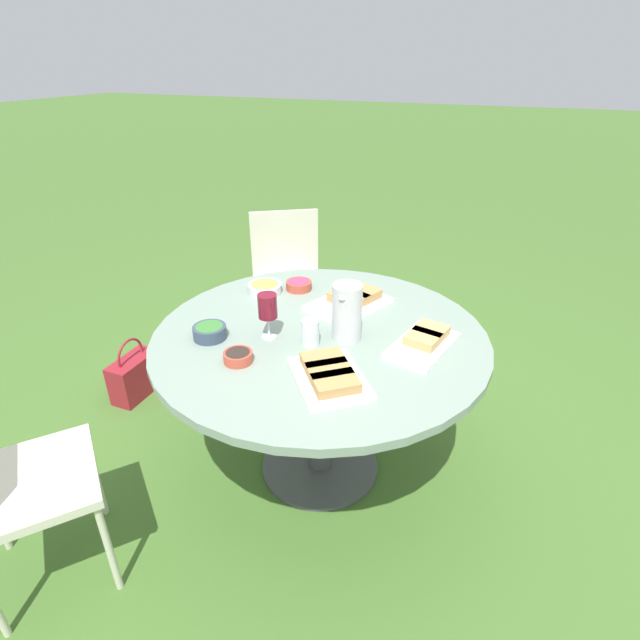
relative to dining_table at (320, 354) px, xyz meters
The scene contains 14 objects.
ground_plane 0.64m from the dining_table, ahead, with size 40.00×40.00×0.00m, color #446B2B.
dining_table is the anchor object (origin of this frame).
chair_near_left 1.23m from the dining_table, 147.34° to the right, with size 0.59×0.60×0.89m.
water_pitcher 0.25m from the dining_table, 89.37° to the left, with size 0.13×0.12×0.24m.
wine_glass 0.32m from the dining_table, 56.75° to the right, with size 0.08×0.08×0.19m.
platter_bread_main 0.33m from the dining_table, behind, with size 0.43×0.37×0.06m.
platter_charcuterie 0.44m from the dining_table, 98.41° to the left, with size 0.36×0.25×0.06m.
platter_sandwich_side 0.37m from the dining_table, 28.04° to the left, with size 0.40×0.38×0.06m.
bowl_fries 0.50m from the dining_table, 123.49° to the right, with size 0.16×0.16×0.05m.
bowl_salad 0.47m from the dining_table, 62.05° to the right, with size 0.14×0.14×0.05m.
bowl_olives 0.40m from the dining_table, 31.92° to the right, with size 0.11×0.11×0.04m.
bowl_dip_red 0.46m from the dining_table, 143.89° to the right, with size 0.13×0.13×0.04m.
cup_water_near 0.19m from the dining_table, ahead, with size 0.07×0.07×0.11m.
handbag 1.32m from the dining_table, 95.99° to the right, with size 0.30×0.14×0.37m.
Camera 1 is at (1.66, 0.69, 1.77)m, focal length 28.00 mm.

